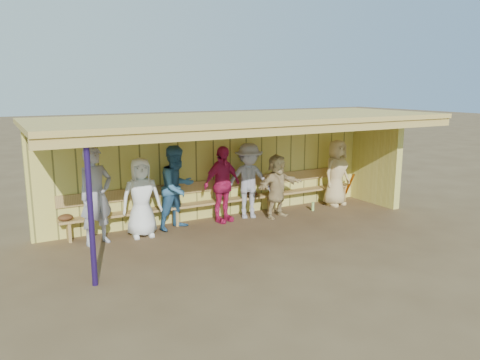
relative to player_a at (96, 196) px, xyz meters
The scene contains 11 objects.
ground 3.32m from the player_a, 11.14° to the right, with size 90.00×90.00×0.00m, color brown.
player_a is the anchor object (origin of this frame).
player_b 0.94m from the player_a, ahead, with size 0.82×0.53×1.68m, color white.
player_c 1.79m from the player_a, ahead, with size 0.90×0.70×1.86m, color teal.
player_d 2.90m from the player_a, ahead, with size 1.04×0.43×1.77m, color #C51F56.
player_e 3.60m from the player_a, ahead, with size 1.16×0.67×1.80m, color #9C9CA4.
player_f 4.22m from the player_a, ahead, with size 1.42×0.45×1.53m, color tan.
player_h 6.21m from the player_a, ahead, with size 0.85×0.55×1.74m, color tan.
dugout_structure 3.57m from the player_a, ahead, with size 8.80×3.20×2.50m.
bench 3.18m from the player_a, ahead, with size 7.60×0.34×0.93m.
dugout_equipment 2.37m from the player_a, ahead, with size 7.52×0.62×0.80m.
Camera 1 is at (-4.94, -8.63, 3.13)m, focal length 35.00 mm.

